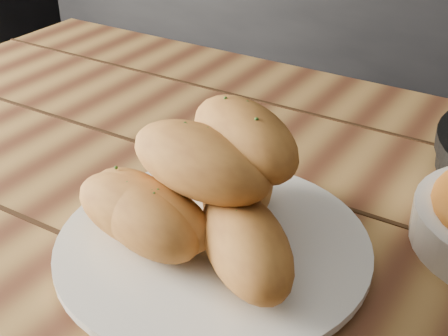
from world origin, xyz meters
TOP-DOWN VIEW (x-y plane):
  - table at (-0.22, 0.55)m, footprint 1.45×0.92m
  - plate at (-0.27, 0.50)m, footprint 0.31×0.31m
  - bread_rolls at (-0.29, 0.50)m, footprint 0.27×0.24m

SIDE VIEW (x-z plane):
  - table at x=-0.22m, z-range 0.28..1.03m
  - plate at x=-0.27m, z-range 0.75..0.77m
  - bread_rolls at x=-0.29m, z-range 0.75..0.89m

